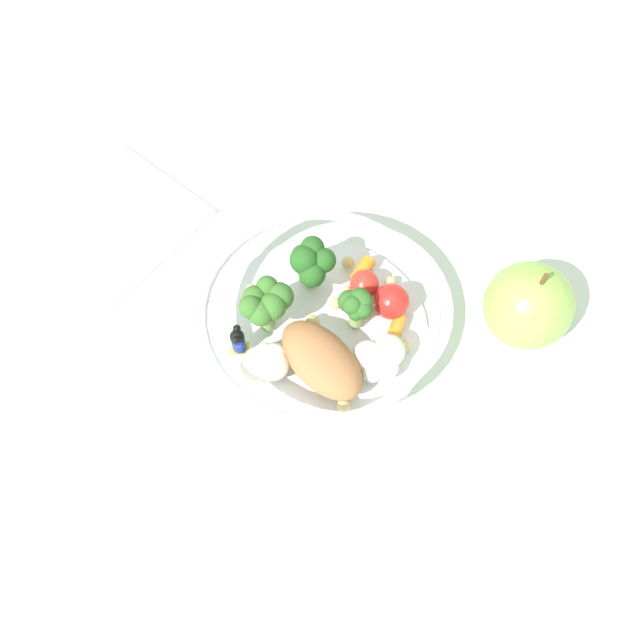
{
  "coord_description": "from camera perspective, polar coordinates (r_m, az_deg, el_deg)",
  "views": [
    {
      "loc": [
        -0.15,
        0.2,
        0.52
      ],
      "look_at": [
        -0.0,
        -0.01,
        0.03
      ],
      "focal_mm": 37.24,
      "sensor_mm": 36.0,
      "label": 1
    }
  ],
  "objects": [
    {
      "name": "loose_apple",
      "position": [
        0.58,
        17.47,
        1.2
      ],
      "size": [
        0.07,
        0.07,
        0.09
      ],
      "color": "#8CB74C",
      "rests_on": "ground_plane"
    },
    {
      "name": "folded_napkin",
      "position": [
        0.67,
        -17.07,
        8.19
      ],
      "size": [
        0.14,
        0.15,
        0.01
      ],
      "primitive_type": "cube",
      "rotation": [
        0.0,
        0.0,
        -0.06
      ],
      "color": "white",
      "rests_on": "ground_plane"
    },
    {
      "name": "food_container",
      "position": [
        0.55,
        -0.09,
        -0.44
      ],
      "size": [
        0.2,
        0.2,
        0.06
      ],
      "color": "white",
      "rests_on": "ground_plane"
    },
    {
      "name": "ground_plane",
      "position": [
        0.58,
        -0.75,
        -1.88
      ],
      "size": [
        2.4,
        2.4,
        0.0
      ],
      "primitive_type": "plane",
      "color": "silver"
    }
  ]
}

